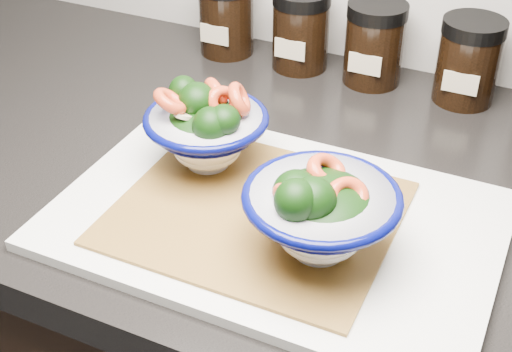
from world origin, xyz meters
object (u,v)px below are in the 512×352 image
at_px(spice_jar_a, 226,16).
at_px(spice_jar_b, 301,30).
at_px(bowl_right, 319,212).
at_px(spice_jar_c, 374,43).
at_px(spice_jar_d, 468,61).
at_px(cutting_board, 275,220).
at_px(bowl_left, 206,129).

bearing_deg(spice_jar_a, spice_jar_b, 0.00).
xyz_separation_m(bowl_right, spice_jar_b, (-0.18, 0.39, -0.01)).
relative_size(spice_jar_b, spice_jar_c, 1.00).
bearing_deg(bowl_right, spice_jar_b, 114.38).
bearing_deg(spice_jar_d, spice_jar_a, 180.00).
xyz_separation_m(cutting_board, spice_jar_b, (-0.12, 0.35, 0.05)).
distance_m(bowl_right, spice_jar_d, 0.39).
xyz_separation_m(spice_jar_a, spice_jar_b, (0.12, 0.00, 0.00)).
bearing_deg(spice_jar_a, bowl_left, -66.82).
bearing_deg(spice_jar_d, bowl_left, -126.88).
relative_size(cutting_board, bowl_right, 3.02).
bearing_deg(spice_jar_c, spice_jar_b, 180.00).
relative_size(spice_jar_a, spice_jar_b, 1.00).
xyz_separation_m(cutting_board, spice_jar_a, (-0.23, 0.35, 0.05)).
bearing_deg(bowl_left, spice_jar_d, 53.12).
relative_size(bowl_right, spice_jar_c, 1.32).
height_order(spice_jar_c, spice_jar_d, same).
xyz_separation_m(cutting_board, spice_jar_d, (0.12, 0.35, 0.05)).
relative_size(bowl_left, bowl_right, 0.93).
distance_m(spice_jar_a, spice_jar_d, 0.35).
relative_size(cutting_board, spice_jar_b, 3.98).
xyz_separation_m(bowl_right, spice_jar_a, (-0.29, 0.39, -0.01)).
distance_m(bowl_left, bowl_right, 0.19).
distance_m(cutting_board, bowl_right, 0.09).
bearing_deg(cutting_board, spice_jar_b, 108.34).
relative_size(cutting_board, spice_jar_c, 3.98).
relative_size(bowl_right, spice_jar_a, 1.32).
bearing_deg(bowl_left, cutting_board, -25.69).
bearing_deg(spice_jar_b, bowl_left, -88.05).
height_order(cutting_board, spice_jar_a, spice_jar_a).
relative_size(bowl_left, spice_jar_b, 1.22).
bearing_deg(cutting_board, spice_jar_a, 123.76).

